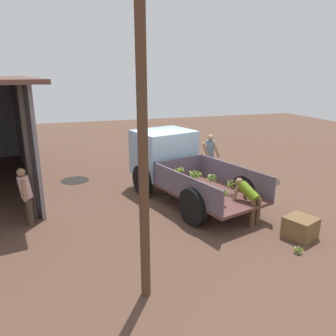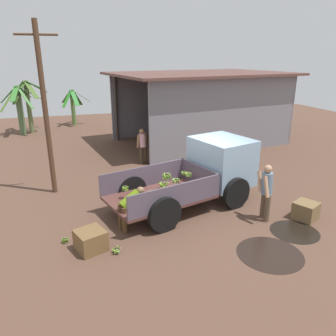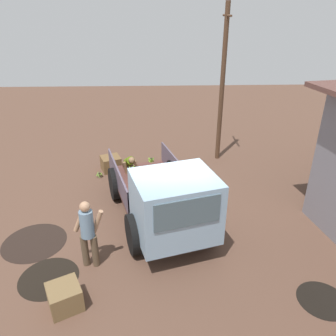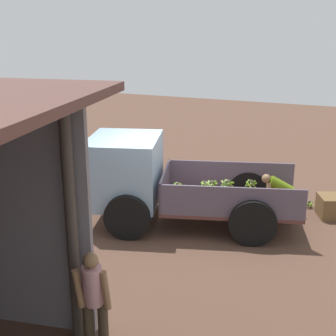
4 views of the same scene
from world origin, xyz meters
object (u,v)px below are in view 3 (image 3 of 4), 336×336
Objects in this scene: cargo_truck at (168,201)px; wooden_crate_0 at (111,163)px; utility_pole at (222,85)px; banana_bunch_on_ground_0 at (99,174)px; person_foreground_visitor at (88,231)px; wooden_crate_1 at (65,297)px; banana_bunch_on_ground_1 at (127,160)px; person_bystander_near_shed at (318,182)px; person_worker_loading at (129,166)px.

cargo_truck is 7.69× the size of wooden_crate_0.
wooden_crate_0 is (0.92, -4.06, -2.62)m from utility_pole.
banana_bunch_on_ground_0 is at bearing -71.39° from utility_pole.
person_foreground_visitor is 4.46m from banana_bunch_on_ground_0.
wooden_crate_1 is at bearing -1.69° from wooden_crate_0.
utility_pole reaches higher than cargo_truck.
cargo_truck is 23.45× the size of banana_bunch_on_ground_1.
person_foreground_visitor reaches higher than wooden_crate_1.
person_worker_loading is at bearing 148.69° from person_bystander_near_shed.
person_foreground_visitor is 1.41m from wooden_crate_1.
wooden_crate_1 is (1.20, -0.31, -0.68)m from person_foreground_visitor.
person_foreground_visitor reaches higher than banana_bunch_on_ground_0.
utility_pole reaches higher than banana_bunch_on_ground_1.
person_bystander_near_shed is 2.37× the size of wooden_crate_0.
wooden_crate_0 is (-2.76, -6.29, -0.60)m from person_bystander_near_shed.
person_bystander_near_shed is (1.63, 5.53, 0.16)m from person_worker_loading.
person_worker_loading is at bearing 63.37° from banana_bunch_on_ground_0.
person_worker_loading reaches higher than banana_bunch_on_ground_1.
banana_bunch_on_ground_1 is 0.33× the size of wooden_crate_0.
person_foreground_visitor is at bearing -78.31° from cargo_truck.
banana_bunch_on_ground_0 is 1.04× the size of banana_bunch_on_ground_1.
utility_pole is 26.02× the size of banana_bunch_on_ground_1.
person_worker_loading is 5.34× the size of banana_bunch_on_ground_1.
banana_bunch_on_ground_0 is (1.48, -4.41, -2.76)m from utility_pole.
utility_pole is 4.45m from person_worker_loading.
banana_bunch_on_ground_0 is at bearing -178.30° from wooden_crate_1.
cargo_truck reaches higher than wooden_crate_0.
cargo_truck reaches higher than banana_bunch_on_ground_0.
cargo_truck is 3.10m from person_worker_loading.
cargo_truck is 4.39× the size of person_worker_loading.
banana_bunch_on_ground_1 is at bearing 134.85° from person_bystander_near_shed.
cargo_truck reaches higher than wooden_crate_1.
utility_pole is 8.63m from wooden_crate_1.
person_worker_loading is (-2.85, -1.16, -0.37)m from cargo_truck.
cargo_truck reaches higher than banana_bunch_on_ground_1.
utility_pole is at bearing 148.91° from wooden_crate_1.
utility_pole reaches higher than person_bystander_near_shed.
banana_bunch_on_ground_0 reaches higher than banana_bunch_on_ground_1.
person_foreground_visitor is (0.95, -1.80, -0.14)m from cargo_truck.
wooden_crate_0 is at bearing 178.31° from wooden_crate_1.
person_foreground_visitor is at bearing 6.20° from banana_bunch_on_ground_0.
person_worker_loading is 1.89× the size of wooden_crate_1.
banana_bunch_on_ground_1 is 6.77m from wooden_crate_1.
person_bystander_near_shed is 6.92× the size of banana_bunch_on_ground_0.
banana_bunch_on_ground_1 is 0.35× the size of wooden_crate_1.
wooden_crate_1 is at bearing -29.79° from person_worker_loading.
person_bystander_near_shed is at bearing 89.62° from cargo_truck.
utility_pole is 4.75m from person_bystander_near_shed.
banana_bunch_on_ground_0 is at bearing 12.06° from person_foreground_visitor.
wooden_crate_0 is (-1.12, -0.76, -0.44)m from person_worker_loading.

